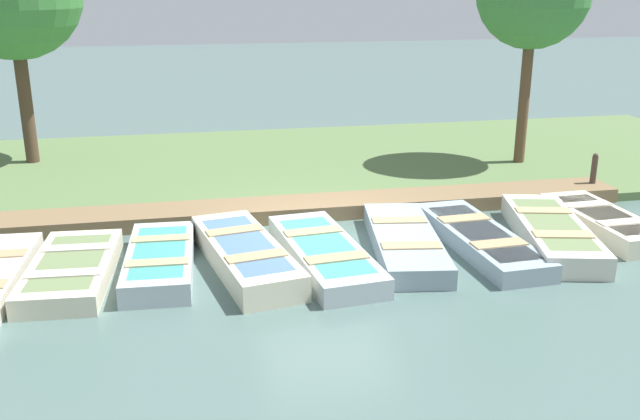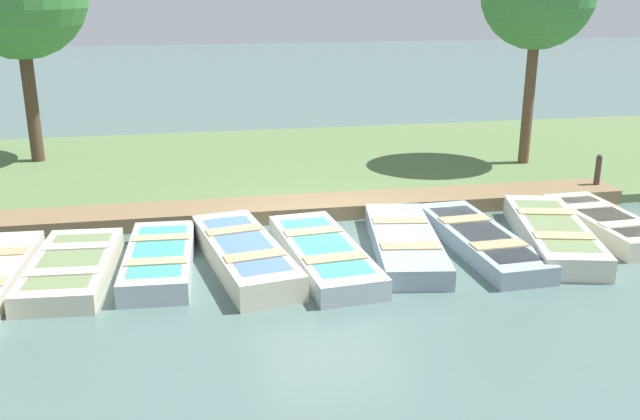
{
  "view_description": "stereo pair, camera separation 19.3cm",
  "coord_description": "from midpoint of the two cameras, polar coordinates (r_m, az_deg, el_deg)",
  "views": [
    {
      "loc": [
        11.7,
        -2.54,
        4.47
      ],
      "look_at": [
        0.25,
        -0.21,
        0.65
      ],
      "focal_mm": 40.0,
      "sensor_mm": 36.0,
      "label": 1
    },
    {
      "loc": [
        11.74,
        -2.35,
        4.47
      ],
      "look_at": [
        0.25,
        -0.21,
        0.65
      ],
      "focal_mm": 40.0,
      "sensor_mm": 36.0,
      "label": 2
    }
  ],
  "objects": [
    {
      "name": "mooring_post_far",
      "position": [
        16.23,
        20.71,
        2.67
      ],
      "size": [
        0.13,
        0.13,
        0.94
      ],
      "color": "#47382D",
      "rests_on": "ground_plane"
    },
    {
      "name": "rowboat_7",
      "position": [
        13.16,
        17.63,
        -1.7
      ],
      "size": [
        3.53,
        1.82,
        0.41
      ],
      "rotation": [
        0.0,
        0.0,
        -0.24
      ],
      "color": "beige",
      "rests_on": "ground_plane"
    },
    {
      "name": "rowboat_5",
      "position": [
        12.25,
        6.34,
        -2.52
      ],
      "size": [
        3.45,
        1.54,
        0.36
      ],
      "rotation": [
        0.0,
        0.0,
        -0.15
      ],
      "color": "#8C9EA8",
      "rests_on": "ground_plane"
    },
    {
      "name": "rowboat_3",
      "position": [
        11.58,
        -6.48,
        -3.56
      ],
      "size": [
        3.42,
        1.6,
        0.44
      ],
      "rotation": [
        0.0,
        0.0,
        0.18
      ],
      "color": "beige",
      "rests_on": "ground_plane"
    },
    {
      "name": "rowboat_4",
      "position": [
        11.67,
        -0.13,
        -3.49
      ],
      "size": [
        3.42,
        1.41,
        0.36
      ],
      "rotation": [
        0.0,
        0.0,
        0.1
      ],
      "color": "#B2BCC1",
      "rests_on": "ground_plane"
    },
    {
      "name": "shore_bank",
      "position": [
        17.46,
        -3.1,
        3.55
      ],
      "size": [
        8.0,
        24.0,
        0.18
      ],
      "color": "#567042",
      "rests_on": "ground_plane"
    },
    {
      "name": "dock_walkway",
      "position": [
        14.08,
        -0.95,
        0.2
      ],
      "size": [
        1.01,
        12.73,
        0.29
      ],
      "color": "brown",
      "rests_on": "ground_plane"
    },
    {
      "name": "rowboat_6",
      "position": [
        12.64,
        12.24,
        -2.26
      ],
      "size": [
        3.54,
        1.17,
        0.33
      ],
      "rotation": [
        0.0,
        0.0,
        0.05
      ],
      "color": "#8C9EA8",
      "rests_on": "ground_plane"
    },
    {
      "name": "rowboat_1",
      "position": [
        11.75,
        -19.7,
        -4.5
      ],
      "size": [
        2.86,
        1.37,
        0.34
      ],
      "rotation": [
        0.0,
        0.0,
        -0.07
      ],
      "color": "beige",
      "rests_on": "ground_plane"
    },
    {
      "name": "ground_plane",
      "position": [
        12.78,
        0.25,
        -2.37
      ],
      "size": [
        80.0,
        80.0,
        0.0
      ],
      "primitive_type": "plane",
      "color": "#4C6660"
    },
    {
      "name": "rowboat_8",
      "position": [
        14.08,
        21.35,
        -0.89
      ],
      "size": [
        2.85,
        1.09,
        0.38
      ],
      "rotation": [
        0.0,
        0.0,
        0.04
      ],
      "color": "beige",
      "rests_on": "ground_plane"
    },
    {
      "name": "rowboat_2",
      "position": [
        11.67,
        -13.14,
        -3.94
      ],
      "size": [
        2.83,
        1.16,
        0.38
      ],
      "rotation": [
        0.0,
        0.0,
        -0.05
      ],
      "color": "#B2BCC1",
      "rests_on": "ground_plane"
    }
  ]
}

